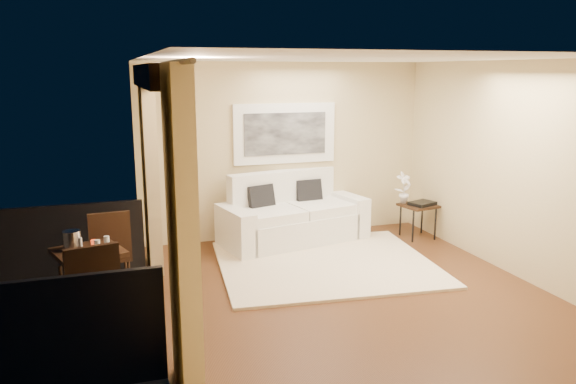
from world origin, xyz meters
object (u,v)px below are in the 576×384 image
side_table (418,208)px  bistro_table (89,258)px  sofa (291,218)px  ice_bucket (72,240)px  orchid (404,188)px  balcony_chair_near (97,298)px  balcony_chair_far (110,248)px

side_table → bistro_table: size_ratio=0.70×
sofa → side_table: (1.95, -0.42, 0.10)m
sofa → ice_bucket: size_ratio=11.72×
orchid → bistro_table: orchid is taller
sofa → bistro_table: sofa is taller
orchid → bistro_table: bearing=-160.0°
balcony_chair_near → sofa: bearing=34.5°
sofa → ice_bucket: (-3.01, -1.87, 0.48)m
sofa → balcony_chair_far: 3.02m
balcony_chair_far → balcony_chair_near: bearing=80.8°
bistro_table → balcony_chair_far: balcony_chair_far is taller
balcony_chair_far → balcony_chair_near: balcony_chair_near is taller
side_table → bistro_table: 5.04m
bistro_table → balcony_chair_near: 1.06m
bistro_table → sofa: bearing=34.1°
side_table → orchid: (-0.18, 0.16, 0.31)m
balcony_chair_far → ice_bucket: (-0.37, -0.42, 0.25)m
sofa → balcony_chair_near: bearing=-144.8°
bistro_table → ice_bucket: size_ratio=4.07×
sofa → balcony_chair_far: bearing=-163.3°
ice_bucket → balcony_chair_near: bearing=-78.0°
ice_bucket → balcony_chair_far: bearing=48.8°
side_table → orchid: orchid is taller
orchid → balcony_chair_far: 4.57m
orchid → balcony_chair_far: (-4.41, -1.19, -0.17)m
sofa → orchid: 1.83m
balcony_chair_near → side_table: bearing=15.9°
orchid → balcony_chair_near: bearing=-149.0°
sofa → balcony_chair_near: balcony_chair_near is taller
sofa → ice_bucket: sofa is taller
orchid → balcony_chair_near: balcony_chair_near is taller
side_table → balcony_chair_far: balcony_chair_far is taller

